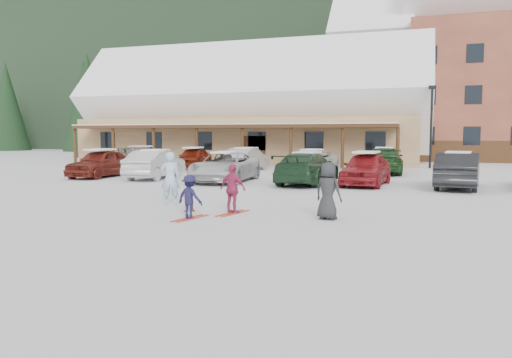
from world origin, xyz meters
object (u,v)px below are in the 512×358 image
(parked_car_7, at_px, (141,157))
(lamp_post, at_px, (431,121))
(bystander_dark, at_px, (328,191))
(parked_car_4, at_px, (366,169))
(child_navy, at_px, (190,197))
(parked_car_11, at_px, (384,161))
(parked_car_2, at_px, (225,167))
(parked_car_9, at_px, (246,159))
(parked_car_3, at_px, (307,168))
(parked_car_10, at_px, (312,161))
(toddler_red, at_px, (188,197))
(day_lodge, at_px, (250,115))
(parked_car_1, at_px, (155,164))
(parked_car_5, at_px, (458,170))
(parked_car_8, at_px, (193,158))
(adult_skier, at_px, (170,178))
(parked_car_0, at_px, (101,163))
(child_magenta, at_px, (233,189))

(parked_car_7, bearing_deg, lamp_post, -163.23)
(bystander_dark, distance_m, parked_car_4, 9.71)
(child_navy, relative_size, parked_car_11, 0.23)
(parked_car_2, xyz_separation_m, parked_car_9, (-1.40, 7.23, 0.00))
(parked_car_3, distance_m, parked_car_11, 8.07)
(bystander_dark, xyz_separation_m, parked_car_10, (-3.86, 16.42, -0.09))
(parked_car_2, height_order, parked_car_7, parked_car_7)
(lamp_post, xyz_separation_m, parked_car_3, (-5.70, -13.27, -2.46))
(toddler_red, distance_m, parked_car_10, 16.32)
(parked_car_4, relative_size, parked_car_9, 1.01)
(parked_car_2, height_order, parked_car_9, parked_car_9)
(day_lodge, relative_size, parked_car_10, 5.78)
(lamp_post, bearing_deg, parked_car_7, -161.59)
(parked_car_1, height_order, parked_car_4, parked_car_4)
(lamp_post, bearing_deg, parked_car_5, -86.16)
(parked_car_7, bearing_deg, parked_car_2, 140.26)
(parked_car_8, bearing_deg, adult_skier, -74.08)
(adult_skier, bearing_deg, parked_car_3, -134.04)
(lamp_post, bearing_deg, parked_car_9, -151.61)
(parked_car_0, distance_m, parked_car_8, 7.94)
(child_magenta, xyz_separation_m, parked_car_9, (-5.28, 16.43, -0.00))
(lamp_post, relative_size, parked_car_0, 1.26)
(bystander_dark, bearing_deg, day_lodge, -46.83)
(parked_car_11, bearing_deg, parked_car_5, 113.26)
(adult_skier, bearing_deg, parked_car_1, -82.68)
(toddler_red, relative_size, parked_car_1, 0.20)
(parked_car_1, xyz_separation_m, parked_car_11, (11.20, 7.12, 0.01))
(toddler_red, distance_m, child_navy, 1.35)
(adult_skier, relative_size, parked_car_2, 0.33)
(parked_car_10, relative_size, parked_car_11, 0.95)
(parked_car_3, bearing_deg, parked_car_0, 2.73)
(bystander_dark, relative_size, parked_car_5, 0.33)
(toddler_red, bearing_deg, adult_skier, -70.58)
(child_magenta, distance_m, parked_car_7, 20.71)
(child_navy, height_order, parked_car_0, parked_car_0)
(adult_skier, bearing_deg, parked_car_2, -105.95)
(lamp_post, distance_m, parked_car_4, 13.47)
(child_navy, xyz_separation_m, parked_car_2, (-3.07, 10.40, 0.12))
(parked_car_5, distance_m, parked_car_10, 10.36)
(toddler_red, relative_size, parked_car_7, 0.17)
(adult_skier, relative_size, parked_car_8, 0.42)
(parked_car_5, distance_m, parked_car_11, 8.05)
(parked_car_8, bearing_deg, parked_car_0, -110.71)
(child_magenta, height_order, parked_car_5, parked_car_5)
(child_magenta, relative_size, parked_car_3, 0.29)
(parked_car_7, bearing_deg, parked_car_9, 179.83)
(bystander_dark, height_order, parked_car_4, bystander_dark)
(parked_car_1, height_order, parked_car_5, parked_car_5)
(parked_car_8, height_order, parked_car_10, parked_car_8)
(parked_car_5, relative_size, parked_car_7, 0.91)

